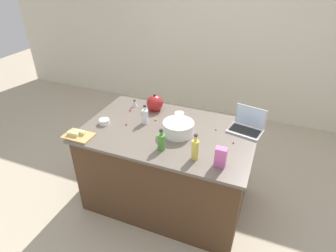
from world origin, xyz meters
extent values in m
plane|color=#B7A88E|center=(0.00, 0.00, 0.00)|extent=(12.00, 12.00, 0.00)
cube|color=beige|center=(0.00, 2.29, 1.30)|extent=(8.00, 0.10, 2.60)
cube|color=#4C331E|center=(0.00, 0.00, 0.43)|extent=(1.59, 0.99, 0.87)
cube|color=#60564C|center=(0.00, 0.00, 0.89)|extent=(1.65, 1.05, 0.03)
cube|color=#B7B7BC|center=(0.70, 0.25, 0.91)|extent=(0.35, 0.28, 0.02)
cube|color=black|center=(0.69, 0.24, 0.92)|extent=(0.30, 0.21, 0.00)
cube|color=#B7B7BC|center=(0.72, 0.37, 1.02)|extent=(0.30, 0.07, 0.20)
cube|color=silver|center=(0.72, 0.36, 1.02)|extent=(0.27, 0.06, 0.18)
cylinder|color=white|center=(0.11, -0.02, 0.96)|extent=(0.29, 0.29, 0.12)
cylinder|color=black|center=(0.11, -0.02, 0.97)|extent=(0.23, 0.23, 0.11)
torus|color=white|center=(0.11, -0.02, 1.02)|extent=(0.30, 0.30, 0.02)
cylinder|color=#DBC64C|center=(0.37, -0.33, 0.99)|extent=(0.06, 0.06, 0.18)
cylinder|color=#DBC64C|center=(0.37, -0.33, 1.10)|extent=(0.03, 0.03, 0.05)
cylinder|color=black|center=(0.37, -0.33, 1.13)|extent=(0.03, 0.03, 0.01)
cylinder|color=#4C8C38|center=(0.06, -0.30, 0.97)|extent=(0.07, 0.07, 0.15)
cylinder|color=#4C8C38|center=(0.06, -0.30, 1.07)|extent=(0.03, 0.03, 0.04)
cylinder|color=black|center=(0.06, -0.30, 1.09)|extent=(0.03, 0.03, 0.01)
cylinder|color=white|center=(-0.27, 0.05, 0.97)|extent=(0.06, 0.06, 0.14)
cylinder|color=white|center=(-0.27, 0.05, 1.06)|extent=(0.03, 0.03, 0.04)
cylinder|color=black|center=(-0.27, 0.05, 1.09)|extent=(0.03, 0.03, 0.01)
cylinder|color=maroon|center=(-0.29, 0.34, 0.91)|extent=(0.13, 0.13, 0.01)
sphere|color=maroon|center=(-0.29, 0.34, 0.98)|extent=(0.18, 0.18, 0.18)
cone|color=maroon|center=(-0.21, 0.34, 1.00)|extent=(0.08, 0.03, 0.07)
sphere|color=black|center=(-0.29, 0.34, 1.07)|extent=(0.02, 0.02, 0.02)
cube|color=tan|center=(-0.73, -0.41, 0.91)|extent=(0.27, 0.18, 0.02)
cube|color=#F4E58C|center=(-0.77, -0.44, 0.94)|extent=(0.11, 0.04, 0.04)
cube|color=#F4E58C|center=(-0.73, -0.39, 0.94)|extent=(0.11, 0.04, 0.04)
cylinder|color=beige|center=(0.01, 0.29, 0.93)|extent=(0.10, 0.10, 0.05)
cylinder|color=white|center=(-0.64, -0.12, 0.93)|extent=(0.10, 0.10, 0.05)
cone|color=#B2B2B7|center=(-0.53, 0.33, 0.94)|extent=(0.07, 0.07, 0.07)
cylinder|color=black|center=(-0.53, 0.33, 0.97)|extent=(0.02, 0.02, 0.01)
cube|color=pink|center=(0.59, -0.34, 0.99)|extent=(0.09, 0.06, 0.17)
sphere|color=red|center=(-0.43, -0.06, 0.91)|extent=(0.02, 0.02, 0.02)
sphere|color=orange|center=(0.43, 0.18, 0.91)|extent=(0.02, 0.02, 0.02)
sphere|color=#CC3399|center=(0.63, 0.02, 0.91)|extent=(0.02, 0.02, 0.02)
sphere|color=yellow|center=(-0.19, 0.13, 0.91)|extent=(0.02, 0.02, 0.02)
sphere|color=red|center=(-0.53, 0.22, 0.91)|extent=(0.02, 0.02, 0.02)
camera|label=1|loc=(0.86, -2.15, 2.36)|focal=30.24mm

